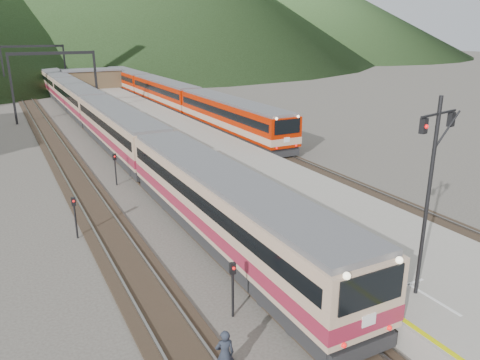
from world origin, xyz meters
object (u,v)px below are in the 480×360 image
signal_mast (430,179)px  worker (225,354)px  main_train (95,110)px  second_train (165,93)px

signal_mast → worker: (-7.82, 0.37, -4.64)m
main_train → signal_mast: size_ratio=11.50×
second_train → worker: 53.58m
main_train → worker: 41.07m
main_train → worker: size_ratio=50.10×
second_train → signal_mast: 52.28m
second_train → worker: (-15.75, -51.20, -1.20)m
main_train → signal_mast: bearing=-85.0°
main_train → worker: bearing=-95.9°
main_train → signal_mast: (3.57, -41.20, 3.36)m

